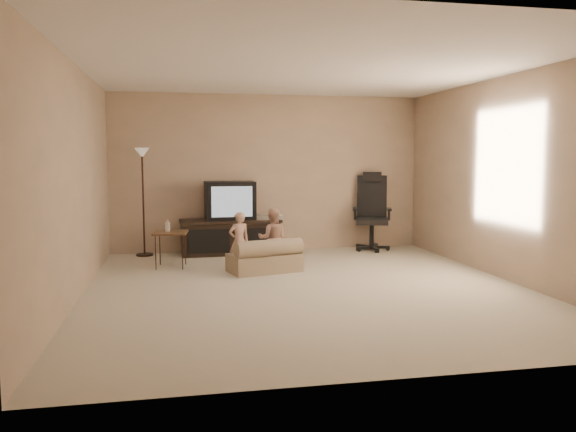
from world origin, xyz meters
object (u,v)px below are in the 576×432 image
object	(u,v)px
toddler_right	(272,238)
child_sofa	(266,258)
tv_stand	(231,224)
side_table	(170,233)
office_chair	(372,222)
floor_lamp	(143,177)
toddler_left	(239,241)

from	to	relation	value
toddler_right	child_sofa	bearing A→B (deg)	70.72
tv_stand	toddler_right	xyz separation A→B (m)	(0.45, -1.27, -0.06)
tv_stand	side_table	bearing A→B (deg)	-136.20
office_chair	child_sofa	bearing A→B (deg)	-125.34
toddler_right	tv_stand	bearing A→B (deg)	-61.95
office_chair	floor_lamp	size ratio (longest dim) A/B	0.77
tv_stand	toddler_right	size ratio (longest dim) A/B	1.97
office_chair	side_table	size ratio (longest dim) A/B	1.90
child_sofa	toddler_right	size ratio (longest dim) A/B	1.24
toddler_left	office_chair	bearing A→B (deg)	-166.85
tv_stand	side_table	size ratio (longest dim) A/B	2.40
office_chair	child_sofa	world-z (taller)	office_chair
side_table	toddler_left	xyz separation A→B (m)	(0.90, -0.40, -0.08)
side_table	toddler_left	world-z (taller)	toddler_left
floor_lamp	toddler_right	bearing A→B (deg)	-36.81
tv_stand	floor_lamp	world-z (taller)	floor_lamp
side_table	floor_lamp	bearing A→B (deg)	112.25
tv_stand	toddler_right	bearing A→B (deg)	-72.43
child_sofa	toddler_left	distance (m)	0.43
tv_stand	office_chair	size ratio (longest dim) A/B	1.26
office_chair	toddler_right	distance (m)	2.20
floor_lamp	child_sofa	size ratio (longest dim) A/B	1.63
tv_stand	toddler_left	bearing A→B (deg)	-92.51
office_chair	floor_lamp	world-z (taller)	floor_lamp
side_table	floor_lamp	world-z (taller)	floor_lamp
office_chair	toddler_right	world-z (taller)	office_chair
child_sofa	toddler_left	bearing A→B (deg)	135.59
side_table	child_sofa	xyz separation A→B (m)	(1.23, -0.58, -0.30)
office_chair	toddler_left	xyz separation A→B (m)	(-2.31, -1.27, -0.06)
floor_lamp	toddler_right	world-z (taller)	floor_lamp
child_sofa	toddler_left	world-z (taller)	toddler_left
side_table	child_sofa	world-z (taller)	side_table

